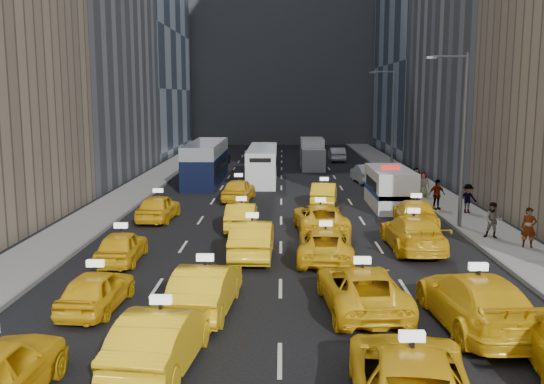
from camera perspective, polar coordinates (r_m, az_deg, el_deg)
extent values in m
plane|color=black|center=(20.23, 0.78, -10.82)|extent=(160.00, 160.00, 0.00)
cube|color=gray|center=(45.78, -12.38, 0.33)|extent=(3.00, 90.00, 0.15)
cube|color=gray|center=(45.76, 14.15, 0.26)|extent=(3.00, 90.00, 0.15)
cube|color=slate|center=(45.47, -10.60, 0.34)|extent=(0.15, 90.00, 0.18)
cube|color=slate|center=(45.45, 12.37, 0.28)|extent=(0.15, 90.00, 0.18)
cube|color=slate|center=(91.96, 0.96, 17.30)|extent=(30.00, 12.00, 40.00)
cylinder|color=#595B60|center=(32.46, 17.57, 4.45)|extent=(0.20, 0.20, 9.00)
cylinder|color=#595B60|center=(32.18, 16.37, 12.14)|extent=(1.80, 0.12, 0.12)
cube|color=slate|center=(31.96, 14.78, 12.14)|extent=(0.50, 0.22, 0.12)
cylinder|color=#595B60|center=(51.91, 11.29, 6.29)|extent=(0.20, 0.20, 9.00)
cylinder|color=#595B60|center=(51.74, 10.44, 11.07)|extent=(1.80, 0.12, 0.12)
cube|color=slate|center=(51.60, 9.44, 11.05)|extent=(0.50, 0.22, 0.12)
imported|color=yellow|center=(16.14, -10.32, -13.30)|extent=(2.23, 4.93, 1.57)
imported|color=yellow|center=(14.05, 12.88, -16.90)|extent=(3.26, 5.95, 1.58)
imported|color=yellow|center=(20.62, -16.18, -8.84)|extent=(1.85, 4.03, 1.34)
imported|color=yellow|center=(19.78, -6.26, -8.95)|extent=(2.05, 4.88, 1.57)
imported|color=yellow|center=(19.99, 8.44, -8.97)|extent=(2.81, 5.39, 1.45)
imported|color=yellow|center=(19.30, 18.68, -9.69)|extent=(2.74, 5.93, 1.68)
imported|color=yellow|center=(26.01, -13.97, -5.00)|extent=(1.65, 3.99, 1.35)
imported|color=yellow|center=(26.02, -1.87, -4.42)|extent=(1.79, 4.95, 1.62)
imported|color=yellow|center=(25.67, 5.05, -4.93)|extent=(2.58, 5.06, 1.37)
imported|color=yellow|center=(27.95, 13.12, -3.75)|extent=(2.33, 5.50, 1.58)
imported|color=yellow|center=(34.16, -10.64, -1.44)|extent=(2.02, 4.42, 1.47)
imported|color=yellow|center=(31.43, -2.89, -2.27)|extent=(1.50, 4.25, 1.40)
imported|color=yellow|center=(30.80, 4.56, -2.47)|extent=(2.77, 5.40, 1.46)
imported|color=yellow|center=(32.50, 13.36, -2.03)|extent=(2.77, 5.46, 1.52)
imported|color=yellow|center=(39.89, -3.16, 0.23)|extent=(2.25, 4.56, 1.49)
imported|color=yellow|center=(38.69, 4.92, -0.13)|extent=(1.99, 4.44, 1.41)
cube|color=silver|center=(38.11, 11.03, 0.37)|extent=(2.92, 6.30, 2.44)
cylinder|color=black|center=(35.96, 9.99, -1.30)|extent=(0.28, 0.98, 0.98)
cylinder|color=black|center=(36.34, 13.16, -1.29)|extent=(0.28, 0.98, 0.98)
cylinder|color=black|center=(40.16, 9.04, -0.19)|extent=(0.28, 0.98, 0.98)
cylinder|color=black|center=(40.49, 11.89, -0.19)|extent=(0.28, 0.98, 0.98)
cube|color=navy|center=(38.13, 11.02, 0.13)|extent=(2.96, 6.31, 0.28)
cube|color=red|center=(37.93, 11.09, 2.33)|extent=(1.14, 0.50, 0.18)
cube|color=black|center=(48.43, -6.23, 2.76)|extent=(3.24, 11.07, 3.18)
cylinder|color=black|center=(44.24, -8.35, 0.76)|extent=(0.28, 1.10, 1.10)
cylinder|color=black|center=(43.94, -5.54, 0.76)|extent=(0.28, 1.10, 1.10)
cylinder|color=black|center=(53.18, -6.77, 2.19)|extent=(0.28, 1.10, 1.10)
cylinder|color=black|center=(52.93, -4.43, 2.19)|extent=(0.28, 1.10, 1.10)
cube|color=silver|center=(48.93, -0.89, 2.63)|extent=(3.17, 10.81, 2.75)
cylinder|color=black|center=(44.69, -2.30, 0.94)|extent=(0.28, 1.10, 1.10)
cylinder|color=black|center=(44.63, 0.16, 0.93)|extent=(0.28, 1.10, 1.10)
cylinder|color=black|center=(53.46, -1.76, 2.29)|extent=(0.28, 1.10, 1.10)
cylinder|color=black|center=(53.40, 0.29, 2.28)|extent=(0.28, 1.10, 1.10)
cube|color=silver|center=(57.50, 3.82, 3.62)|extent=(2.62, 6.35, 2.83)
cylinder|color=black|center=(55.37, 2.98, 2.51)|extent=(0.28, 1.10, 1.10)
cylinder|color=black|center=(55.47, 4.86, 2.51)|extent=(0.28, 1.10, 1.10)
cylinder|color=black|center=(59.74, 2.83, 3.00)|extent=(0.28, 1.10, 1.10)
cylinder|color=black|center=(59.83, 4.58, 2.99)|extent=(0.28, 1.10, 1.10)
imported|color=#AEB1B6|center=(48.56, 8.81, 1.72)|extent=(2.06, 4.66, 1.49)
imported|color=black|center=(60.99, -5.15, 3.25)|extent=(2.43, 5.14, 1.42)
imported|color=slate|center=(63.56, 3.52, 3.47)|extent=(2.14, 4.74, 1.35)
imported|color=black|center=(62.26, -0.73, 3.52)|extent=(2.63, 5.14, 1.67)
imported|color=#AFB2B7|center=(64.34, 6.13, 3.55)|extent=(1.56, 4.41, 1.45)
imported|color=gray|center=(29.39, 23.02, -3.10)|extent=(0.75, 0.60, 1.80)
imported|color=gray|center=(30.67, 20.10, -2.51)|extent=(0.95, 0.76, 1.73)
imported|color=gray|center=(36.73, 17.95, -0.59)|extent=(1.14, 0.58, 1.69)
imported|color=gray|center=(37.30, 15.24, -0.23)|extent=(1.15, 0.77, 1.81)
imported|color=gray|center=(41.75, 14.06, 0.72)|extent=(0.95, 0.75, 1.71)
imported|color=gray|center=(44.24, 13.41, 1.17)|extent=(1.59, 0.67, 1.66)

